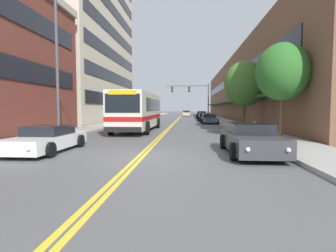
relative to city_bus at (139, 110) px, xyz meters
The scene contains 20 objects.
ground_plane 25.10m from the city_bus, 84.58° to the left, with size 240.00×240.00×0.00m, color #565659.
sidewalk_left 25.40m from the city_bus, 100.33° to the left, with size 2.82×106.00×0.16m.
sidewalk_right 26.65m from the city_bus, 69.59° to the left, with size 2.82×106.00×0.16m.
centre_line 25.10m from the city_bus, 84.58° to the left, with size 0.34×106.00×0.01m.
office_tower_left 21.86m from the city_bus, 129.59° to the left, with size 12.08×24.03×24.68m.
storefront_row_right 29.24m from the city_bus, 59.11° to the left, with size 9.10×68.00×10.08m.
city_bus is the anchor object (origin of this frame).
car_white_parked_left_near 11.37m from the city_bus, 99.81° to the right, with size 2.03×4.62×1.14m.
car_red_parked_left_mid 21.92m from the city_bus, 95.20° to the left, with size 2.03×4.22×1.24m.
car_silver_parked_left_far 13.62m from the city_bus, 97.99° to the left, with size 2.08×4.37×1.27m.
car_dark_grey_parked_right_foreground 13.07m from the city_bus, 58.65° to the right, with size 2.08×4.80×1.26m.
car_black_parked_right_mid 29.33m from the city_bus, 76.77° to the left, with size 2.05×4.50×1.35m.
car_navy_parked_right_far 19.41m from the city_bus, 69.79° to the left, with size 2.07×4.25×1.24m.
car_slate_blue_parked_right_end 13.02m from the city_bus, 58.32° to the left, with size 2.05×4.44×1.22m.
car_beige_moving_lead 43.15m from the city_bus, 85.04° to the left, with size 2.13×4.72×1.38m.
traffic_signal_mast 23.51m from the city_bus, 77.67° to the left, with size 7.30×0.38×6.07m.
street_lamp_left_near 9.14m from the city_bus, 107.58° to the right, with size 2.62×0.28×8.45m.
street_tree_right_near 11.68m from the city_bus, 32.45° to the right, with size 3.05×3.05×5.53m.
street_tree_right_mid 9.89m from the city_bus, 14.31° to the left, with size 3.72×3.72×6.02m.
fire_hydrant 9.98m from the city_bus, 33.00° to the right, with size 0.36×0.28×0.89m.
Camera 1 is at (1.85, -9.98, 1.87)m, focal length 28.00 mm.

